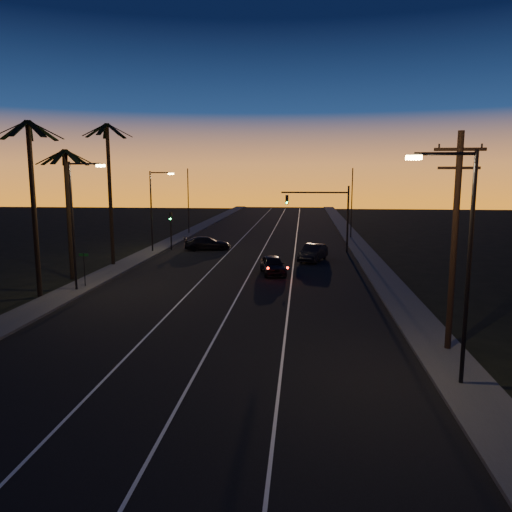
# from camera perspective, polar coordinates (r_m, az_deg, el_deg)

# --- Properties ---
(ground) EXTENTS (220.00, 220.00, 0.00)m
(ground) POSITION_cam_1_polar(r_m,az_deg,el_deg) (15.98, -13.94, -21.46)
(ground) COLOR black
(ground) RESTS_ON ground
(road) EXTENTS (20.00, 170.00, 0.01)m
(road) POSITION_cam_1_polar(r_m,az_deg,el_deg) (43.93, -0.99, -1.38)
(road) COLOR black
(road) RESTS_ON ground
(sidewalk_left) EXTENTS (2.40, 170.00, 0.16)m
(sidewalk_left) POSITION_cam_1_polar(r_m,az_deg,el_deg) (46.50, -14.84, -1.00)
(sidewalk_left) COLOR #393936
(sidewalk_left) RESTS_ON ground
(sidewalk_right) EXTENTS (2.40, 170.00, 0.16)m
(sidewalk_right) POSITION_cam_1_polar(r_m,az_deg,el_deg) (44.12, 13.63, -1.50)
(sidewalk_right) COLOR #393936
(sidewalk_right) RESTS_ON ground
(lane_stripe_left) EXTENTS (0.12, 160.00, 0.01)m
(lane_stripe_left) POSITION_cam_1_polar(r_m,az_deg,el_deg) (44.36, -4.85, -1.29)
(lane_stripe_left) COLOR silver
(lane_stripe_left) RESTS_ON road
(lane_stripe_mid) EXTENTS (0.12, 160.00, 0.01)m
(lane_stripe_mid) POSITION_cam_1_polar(r_m,az_deg,el_deg) (43.88, -0.34, -1.37)
(lane_stripe_mid) COLOR silver
(lane_stripe_mid) RESTS_ON road
(lane_stripe_right) EXTENTS (0.12, 160.00, 0.01)m
(lane_stripe_right) POSITION_cam_1_polar(r_m,az_deg,el_deg) (43.67, 4.23, -1.45)
(lane_stripe_right) COLOR silver
(lane_stripe_right) RESTS_ON road
(palm_near) EXTENTS (4.25, 4.16, 11.53)m
(palm_near) POSITION_cam_1_polar(r_m,az_deg,el_deg) (35.50, -24.17, 6.79)
(palm_near) COLOR black
(palm_near) RESTS_ON ground
(palm_mid) EXTENTS (4.25, 4.16, 10.03)m
(palm_mid) POSITION_cam_1_polar(r_m,az_deg,el_deg) (41.12, -20.72, 6.08)
(palm_mid) COLOR black
(palm_mid) RESTS_ON ground
(palm_far) EXTENTS (4.25, 4.16, 12.53)m
(palm_far) POSITION_cam_1_polar(r_m,az_deg,el_deg) (46.17, -16.41, 8.26)
(palm_far) COLOR black
(palm_far) RESTS_ON ground
(streetlight_left_near) EXTENTS (2.55, 0.26, 9.00)m
(streetlight_left_near) POSITION_cam_1_polar(r_m,az_deg,el_deg) (36.49, -19.85, 4.33)
(streetlight_left_near) COLOR black
(streetlight_left_near) RESTS_ON ground
(streetlight_left_far) EXTENTS (2.55, 0.26, 8.50)m
(streetlight_left_far) POSITION_cam_1_polar(r_m,az_deg,el_deg) (53.31, -11.58, 5.78)
(streetlight_left_far) COLOR black
(streetlight_left_far) RESTS_ON ground
(streetlight_right_near) EXTENTS (2.55, 0.26, 9.00)m
(streetlight_right_near) POSITION_cam_1_polar(r_m,az_deg,el_deg) (20.00, 22.44, 0.58)
(streetlight_right_near) COLOR black
(streetlight_right_near) RESTS_ON ground
(street_sign) EXTENTS (0.70, 0.06, 2.60)m
(street_sign) POSITION_cam_1_polar(r_m,az_deg,el_deg) (37.89, -19.04, -1.06)
(street_sign) COLOR black
(street_sign) RESTS_ON ground
(utility_pole) EXTENTS (2.20, 0.28, 10.00)m
(utility_pole) POSITION_cam_1_polar(r_m,az_deg,el_deg) (24.06, 21.74, 1.95)
(utility_pole) COLOR black
(utility_pole) RESTS_ON ground
(signal_mast) EXTENTS (7.10, 0.41, 7.00)m
(signal_mast) POSITION_cam_1_polar(r_m,az_deg,el_deg) (53.06, 7.93, 5.56)
(signal_mast) COLOR black
(signal_mast) RESTS_ON ground
(signal_post) EXTENTS (0.28, 0.37, 4.20)m
(signal_post) POSITION_cam_1_polar(r_m,az_deg,el_deg) (55.05, -9.72, 3.67)
(signal_post) COLOR black
(signal_post) RESTS_ON ground
(far_pole_left) EXTENTS (0.14, 0.14, 9.00)m
(far_pole_left) POSITION_cam_1_polar(r_m,az_deg,el_deg) (69.82, -7.75, 6.19)
(far_pole_left) COLOR black
(far_pole_left) RESTS_ON ground
(far_pole_right) EXTENTS (0.14, 0.14, 9.00)m
(far_pole_right) POSITION_cam_1_polar(r_m,az_deg,el_deg) (65.31, 10.88, 5.91)
(far_pole_right) COLOR black
(far_pole_right) RESTS_ON ground
(lead_car) EXTENTS (2.70, 5.22, 1.52)m
(lead_car) POSITION_cam_1_polar(r_m,az_deg,el_deg) (41.13, 1.94, -1.03)
(lead_car) COLOR black
(lead_car) RESTS_ON road
(right_car) EXTENTS (3.04, 5.06, 1.58)m
(right_car) POSITION_cam_1_polar(r_m,az_deg,el_deg) (47.67, 6.54, 0.37)
(right_car) COLOR black
(right_car) RESTS_ON road
(cross_car) EXTENTS (5.37, 3.25, 1.46)m
(cross_car) POSITION_cam_1_polar(r_m,az_deg,el_deg) (54.73, -5.64, 1.46)
(cross_car) COLOR black
(cross_car) RESTS_ON road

